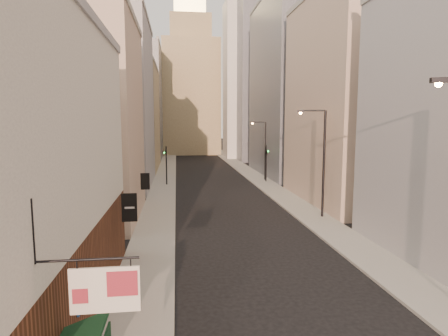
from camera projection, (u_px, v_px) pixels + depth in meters
The scene contains 16 objects.
sidewalk_left at pixel (166, 172), 60.36m from camera, with size 3.00×140.00×0.15m, color #9A988D.
sidewalk_right at pixel (246, 170), 61.98m from camera, with size 3.00×140.00×0.15m, color #9A988D.
near_building_left at pixel (8, 177), 13.78m from camera, with size 8.30×23.04×12.30m.
left_bldg_beige at pixel (86, 122), 30.15m from camera, with size 8.00×12.00×16.00m, color tan.
left_bldg_grey at pixel (117, 106), 45.66m from camera, with size 8.00×16.00×20.00m, color #9C9BA0.
left_bldg_tan at pixel (134, 119), 63.57m from camera, with size 8.00×18.00×17.00m, color #978359.
left_bldg_wingrid at pixel (143, 104), 82.83m from camera, with size 8.00×20.00×24.00m, color gray.
right_bldg_beige at pixel (348, 102), 36.84m from camera, with size 8.00×16.00×20.00m, color tan.
right_bldg_wingrid at pixel (288, 89), 56.17m from camera, with size 8.00×20.00×26.00m, color gray.
highrise at pixel (278, 42), 82.95m from camera, with size 21.00×23.00×51.20m.
clock_tower at pixel (191, 84), 95.34m from camera, with size 14.00×14.00×44.90m.
white_tower at pixel (243, 74), 82.81m from camera, with size 8.00×8.00×41.50m.
streetlamp_mid at pixel (321, 157), 30.89m from camera, with size 2.28×0.94×9.02m.
streetlamp_far at pixel (264, 147), 50.97m from camera, with size 2.10×0.56×8.08m.
traffic_light_left at pixel (166, 158), 47.14m from camera, with size 0.56×0.46×5.00m.
traffic_light_right at pixel (266, 155), 49.61m from camera, with size 0.63×0.61×5.00m.
Camera 1 is at (-4.80, -5.53, 8.02)m, focal length 30.00 mm.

